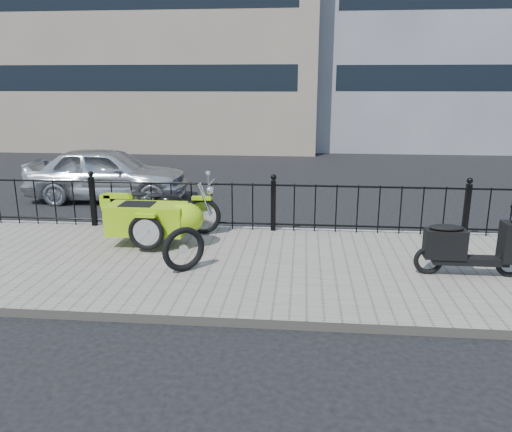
# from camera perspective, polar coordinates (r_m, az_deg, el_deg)

# --- Properties ---
(ground) EXTENTS (120.00, 120.00, 0.00)m
(ground) POSITION_cam_1_polar(r_m,az_deg,el_deg) (8.27, 1.40, -4.99)
(ground) COLOR black
(ground) RESTS_ON ground
(sidewalk) EXTENTS (30.00, 3.80, 0.12)m
(sidewalk) POSITION_cam_1_polar(r_m,az_deg,el_deg) (7.78, 1.14, -5.83)
(sidewalk) COLOR slate
(sidewalk) RESTS_ON ground
(curb) EXTENTS (30.00, 0.10, 0.12)m
(curb) POSITION_cam_1_polar(r_m,az_deg,el_deg) (9.61, 2.02, -1.73)
(curb) COLOR gray
(curb) RESTS_ON ground
(iron_fence) EXTENTS (14.11, 0.11, 1.08)m
(iron_fence) POSITION_cam_1_polar(r_m,az_deg,el_deg) (9.34, 1.99, 1.12)
(iron_fence) COLOR black
(iron_fence) RESTS_ON sidewalk
(building_tan) EXTENTS (14.00, 8.01, 12.00)m
(building_tan) POSITION_cam_1_polar(r_m,az_deg,el_deg) (24.83, -10.64, 22.11)
(building_tan) COLOR gray
(building_tan) RESTS_ON ground
(motorcycle_sidecar) EXTENTS (2.28, 1.48, 0.98)m
(motorcycle_sidecar) POSITION_cam_1_polar(r_m,az_deg,el_deg) (8.74, -10.97, -0.06)
(motorcycle_sidecar) COLOR black
(motorcycle_sidecar) RESTS_ON sidewalk
(scooter) EXTENTS (1.57, 0.46, 1.06)m
(scooter) POSITION_cam_1_polar(r_m,az_deg,el_deg) (7.75, 22.57, -3.39)
(scooter) COLOR black
(scooter) RESTS_ON sidewalk
(spare_tire) EXTENTS (0.58, 0.51, 0.68)m
(spare_tire) POSITION_cam_1_polar(r_m,az_deg,el_deg) (7.41, -8.27, -3.78)
(spare_tire) COLOR black
(spare_tire) RESTS_ON sidewalk
(sedan_car) EXTENTS (3.96, 1.75, 1.32)m
(sedan_car) POSITION_cam_1_polar(r_m,az_deg,el_deg) (12.83, -16.61, 4.67)
(sedan_car) COLOR silver
(sedan_car) RESTS_ON ground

